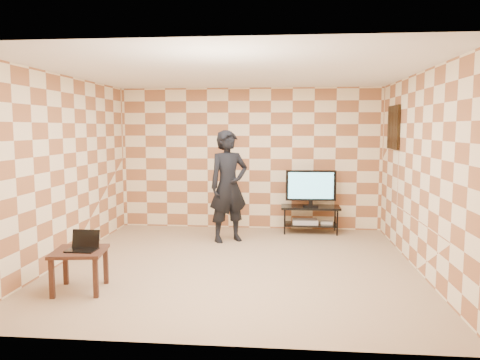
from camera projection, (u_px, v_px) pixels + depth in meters
name	position (u px, v px, depth m)	size (l,w,h in m)	color
floor	(236.00, 265.00, 6.67)	(5.00, 5.00, 0.00)	tan
wall_back	(249.00, 159.00, 8.99)	(5.00, 0.02, 2.70)	#FAE6BB
wall_front	(206.00, 197.00, 4.05)	(5.00, 0.02, 2.70)	#FAE6BB
wall_left	(64.00, 169.00, 6.75)	(0.02, 5.00, 2.70)	#FAE6BB
wall_right	(421.00, 172.00, 6.28)	(0.02, 5.00, 2.70)	#FAE6BB
ceiling	(236.00, 72.00, 6.37)	(5.00, 5.00, 0.02)	white
wall_art	(393.00, 127.00, 7.75)	(0.04, 0.72, 0.72)	black
tv_stand	(310.00, 213.00, 8.66)	(1.08, 0.48, 0.50)	black
tv	(311.00, 186.00, 8.60)	(0.92, 0.19, 0.67)	black
dvd_player	(305.00, 221.00, 8.68)	(0.46, 0.33, 0.08)	#BCBCBE
game_console	(327.00, 222.00, 8.66)	(0.22, 0.16, 0.05)	silver
side_table	(79.00, 257.00, 5.56)	(0.67, 0.67, 0.50)	#321810
laptop	(83.00, 246.00, 5.55)	(0.34, 0.27, 0.23)	black
person	(229.00, 186.00, 7.96)	(0.69, 0.46, 1.90)	black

